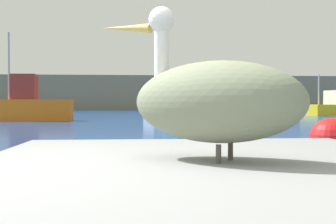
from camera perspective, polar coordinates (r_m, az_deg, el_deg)
hillside_backdrop at (r=76.06m, az=-4.98°, el=2.44°), size 140.00×13.48×5.65m
pier_dock at (r=2.56m, az=6.38°, el=-14.55°), size 2.77×3.12×0.72m
pelican at (r=2.47m, az=6.13°, el=1.64°), size 1.27×1.00×0.92m
fishing_boat_orange at (r=27.55m, az=-17.68°, el=0.90°), size 4.70×1.50×5.39m
fishing_boat_yellow at (r=41.51m, az=21.11°, el=0.63°), size 6.42×4.37×3.64m
fishing_boat_white at (r=32.67m, az=2.68°, el=1.14°), size 6.83×4.17×5.46m
mooring_buoy at (r=8.32m, az=20.84°, el=-3.49°), size 0.80×0.80×0.80m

